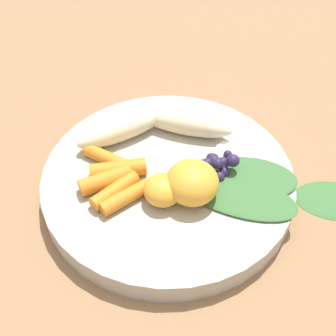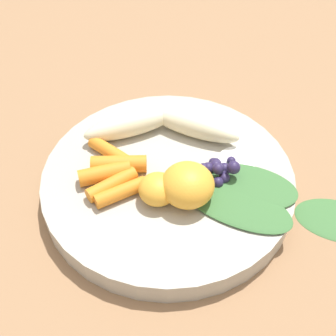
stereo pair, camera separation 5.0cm
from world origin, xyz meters
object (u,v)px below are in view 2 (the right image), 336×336
banana_peeled_right (194,126)px  orange_segment_near (188,185)px  bowl (168,182)px  banana_peeled_left (130,125)px

banana_peeled_right → orange_segment_near: size_ratio=2.01×
banana_peeled_right → bowl: bearing=89.3°
banana_peeled_left → banana_peeled_right: 0.08m
banana_peeled_right → orange_segment_near: 0.10m
bowl → orange_segment_near: (0.04, -0.01, 0.03)m
bowl → orange_segment_near: 0.05m
banana_peeled_left → orange_segment_near: size_ratio=2.01×
banana_peeled_right → orange_segment_near: orange_segment_near is taller
orange_segment_near → bowl: bearing=166.1°
bowl → banana_peeled_left: bearing=169.8°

